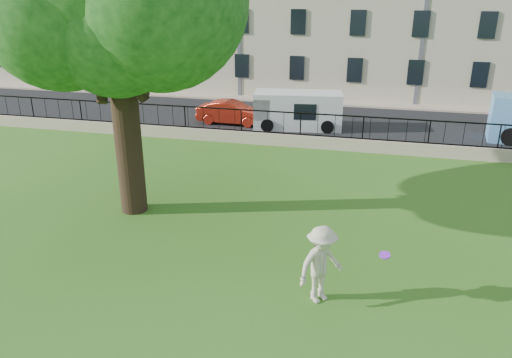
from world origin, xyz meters
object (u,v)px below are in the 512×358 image
(man, at_px, (321,265))
(white_van, at_px, (298,110))
(red_sedan, at_px, (232,113))
(frisbee, at_px, (385,255))

(man, xyz_separation_m, white_van, (-3.18, 16.04, -0.03))
(man, height_order, red_sedan, man)
(frisbee, distance_m, white_van, 16.63)
(man, relative_size, red_sedan, 0.52)
(man, distance_m, red_sedan, 17.50)
(frisbee, height_order, white_van, white_van)
(red_sedan, relative_size, white_van, 0.83)
(frisbee, xyz_separation_m, red_sedan, (-8.50, 15.95, -0.81))
(white_van, bearing_deg, frisbee, -81.58)
(red_sedan, bearing_deg, white_van, -87.91)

